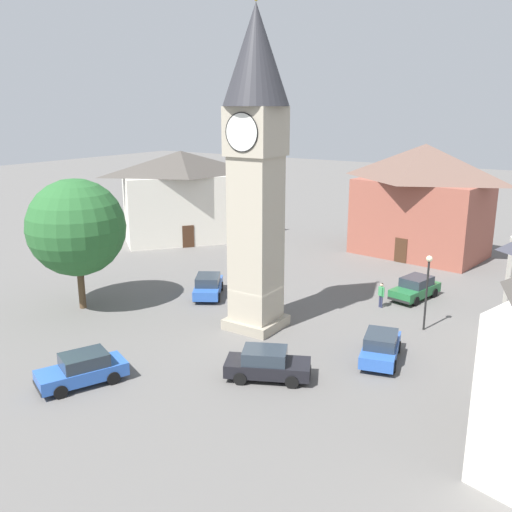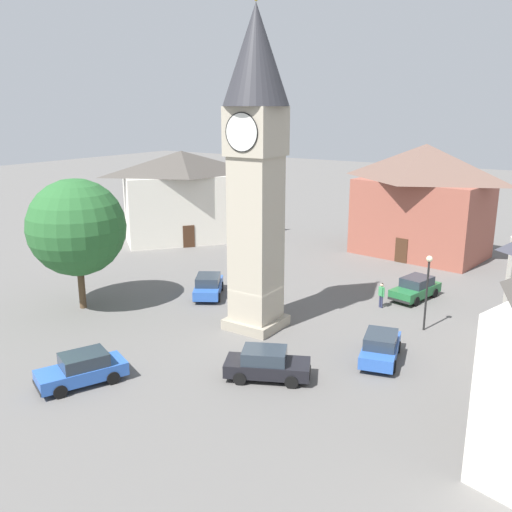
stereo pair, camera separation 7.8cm
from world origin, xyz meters
The scene contains 12 objects.
ground_plane centered at (0.00, 0.00, 0.00)m, with size 200.00×200.00×0.00m, color #605E5B.
clock_tower centered at (0.00, 0.00, 10.69)m, with size 3.66×3.66×18.35m.
car_blue_kerb centered at (-2.90, -10.54, 0.76)m, with size 3.18×4.46×1.53m.
car_silver_kerb centered at (7.94, -0.22, 0.76)m, with size 2.67×4.42×1.53m.
car_red_corner centered at (6.31, 10.31, 0.76)m, with size 2.53×4.39×1.53m.
car_white_side centered at (4.11, -5.21, 0.76)m, with size 4.45×3.33×1.53m.
car_black_far centered at (-5.89, 2.84, 0.76)m, with size 3.62×4.39×1.53m.
pedestrian centered at (5.00, 7.34, 1.01)m, with size 0.50×0.37×1.69m.
tree centered at (-11.30, -3.60, 5.40)m, with size 6.21×6.21×8.52m.
building_terrace_right centered at (2.68, 22.17, 4.98)m, with size 11.91×8.53×9.76m.
building_corner_back centered at (-18.13, 14.35, 4.48)m, with size 11.17×12.14×8.79m.
lamp_post centered at (8.56, 5.12, 3.09)m, with size 0.36×0.36×4.56m.
Camera 2 is at (17.43, -26.04, 12.82)m, focal length 39.14 mm.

